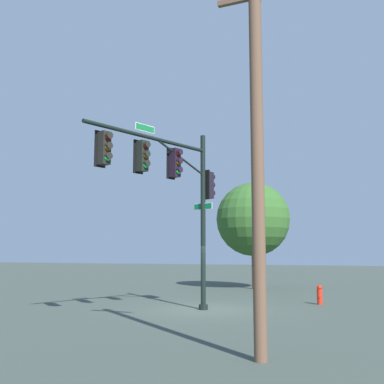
{
  "coord_description": "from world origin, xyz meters",
  "views": [
    {
      "loc": [
        18.25,
        5.76,
        2.31
      ],
      "look_at": [
        1.29,
        -0.03,
        4.54
      ],
      "focal_mm": 44.27,
      "sensor_mm": 36.0,
      "label": 1
    }
  ],
  "objects_px": {
    "utility_pole": "(257,151)",
    "tree_near": "(253,219)",
    "fire_hydrant": "(320,295)",
    "signal_pole_assembly": "(172,178)"
  },
  "relations": [
    {
      "from": "utility_pole",
      "to": "tree_near",
      "type": "bearing_deg",
      "value": -168.19
    },
    {
      "from": "fire_hydrant",
      "to": "utility_pole",
      "type": "bearing_deg",
      "value": -2.23
    },
    {
      "from": "signal_pole_assembly",
      "to": "fire_hydrant",
      "type": "bearing_deg",
      "value": 136.11
    },
    {
      "from": "signal_pole_assembly",
      "to": "tree_near",
      "type": "relative_size",
      "value": 1.08
    },
    {
      "from": "signal_pole_assembly",
      "to": "tree_near",
      "type": "distance_m",
      "value": 12.63
    },
    {
      "from": "signal_pole_assembly",
      "to": "utility_pole",
      "type": "xyz_separation_m",
      "value": [
        6.28,
        4.49,
        -0.53
      ]
    },
    {
      "from": "fire_hydrant",
      "to": "tree_near",
      "type": "bearing_deg",
      "value": -149.54
    },
    {
      "from": "signal_pole_assembly",
      "to": "tree_near",
      "type": "height_order",
      "value": "signal_pole_assembly"
    },
    {
      "from": "tree_near",
      "to": "fire_hydrant",
      "type": "bearing_deg",
      "value": 30.46
    },
    {
      "from": "fire_hydrant",
      "to": "tree_near",
      "type": "height_order",
      "value": "tree_near"
    }
  ]
}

